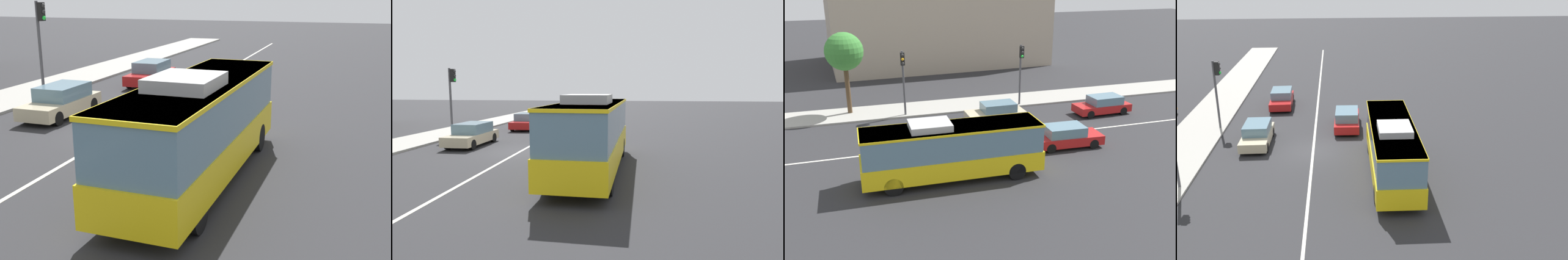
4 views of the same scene
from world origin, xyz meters
TOP-DOWN VIEW (x-y plane):
  - ground_plane at (0.00, 0.00)m, footprint 160.00×160.00m
  - sidewalk_kerb at (0.00, 8.56)m, footprint 80.00×3.74m
  - lane_centre_line at (0.00, 0.00)m, footprint 76.00×0.16m
  - transit_bus at (-3.99, -4.76)m, footprint 10.06×2.75m
  - sedan_beige at (1.63, 3.84)m, footprint 4.51×1.83m
  - sedan_red at (10.45, 3.07)m, footprint 4.54×1.90m
  - sedan_red_ahead at (4.34, -2.40)m, footprint 4.58×2.00m
  - traffic_light_mid_block at (4.86, 6.96)m, footprint 0.35×0.62m

SIDE VIEW (x-z plane):
  - ground_plane at x=0.00m, z-range 0.00..0.00m
  - lane_centre_line at x=0.00m, z-range 0.00..0.01m
  - sidewalk_kerb at x=0.00m, z-range 0.00..0.14m
  - sedan_beige at x=1.63m, z-range -0.01..1.46m
  - sedan_red at x=10.45m, z-range -0.01..1.46m
  - sedan_red_ahead at x=4.34m, z-range -0.01..1.46m
  - transit_bus at x=-3.99m, z-range 0.08..3.54m
  - traffic_light_mid_block at x=4.86m, z-range 0.96..6.16m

